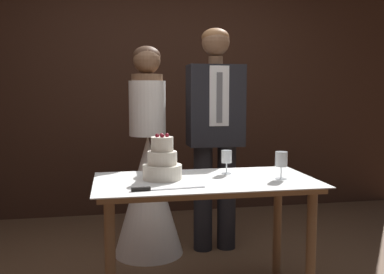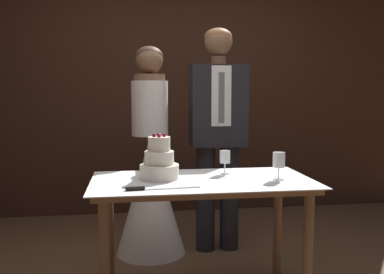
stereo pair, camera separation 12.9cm
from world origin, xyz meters
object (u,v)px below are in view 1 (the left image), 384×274
wine_glass_near (281,160)px  tiered_cake (162,163)px  wine_glass_middle (227,157)px  bride (148,179)px  groom (215,126)px  cake_knife (154,189)px  cake_table (205,197)px

wine_glass_near → tiered_cake: bearing=169.4°
wine_glass_middle → bride: 0.87m
bride → groom: 0.67m
bride → cake_knife: bearing=-93.0°
cake_table → wine_glass_middle: bearing=41.0°
cake_table → cake_knife: 0.41m
tiered_cake → wine_glass_near: bearing=-10.6°
wine_glass_near → bride: size_ratio=0.10×
tiered_cake → bride: size_ratio=0.17×
tiered_cake → wine_glass_middle: tiered_cake is taller
cake_table → wine_glass_near: size_ratio=7.93×
wine_glass_middle → groom: size_ratio=0.08×
cake_table → bride: 0.90m
wine_glass_near → groom: groom is taller
cake_knife → bride: bride is taller
wine_glass_middle → tiered_cake: bearing=-167.9°
bride → groom: groom is taller
tiered_cake → groom: bearing=57.3°
wine_glass_near → cake_table: bearing=170.6°
bride → groom: (0.53, -0.00, 0.41)m
tiered_cake → wine_glass_middle: 0.42m
wine_glass_middle → bride: size_ratio=0.09×
cake_table → bride: size_ratio=0.80×
wine_glass_middle → bride: (-0.43, 0.71, -0.27)m
cake_knife → bride: size_ratio=0.25×
cake_table → wine_glass_middle: wine_glass_middle is taller
tiered_cake → wine_glass_near: (0.69, -0.13, 0.02)m
cake_table → cake_knife: bearing=-145.6°
cake_table → cake_knife: (-0.32, -0.22, 0.11)m
bride → wine_glass_near: bearing=-52.7°
cake_table → groom: 0.96m
wine_glass_middle → cake_table: bearing=-139.0°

